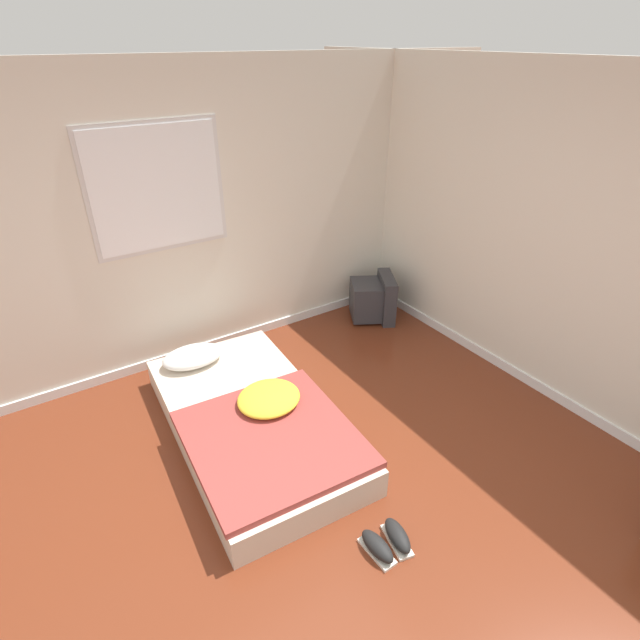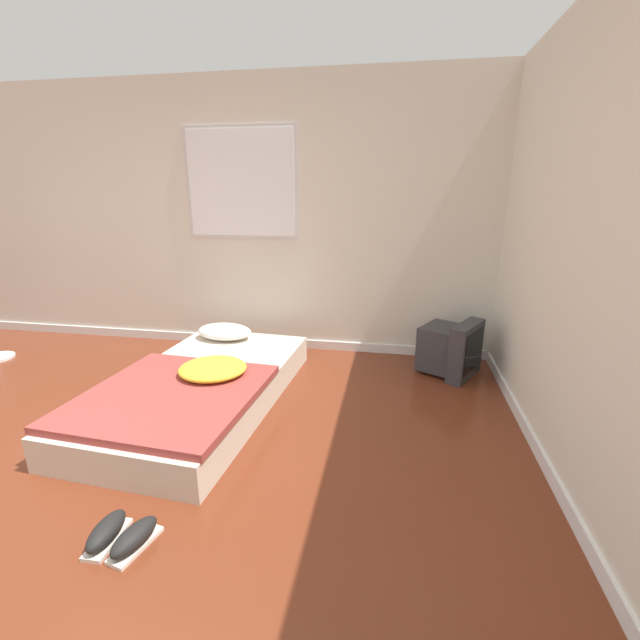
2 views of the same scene
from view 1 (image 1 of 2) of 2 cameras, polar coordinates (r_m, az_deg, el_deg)
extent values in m
plane|color=maroon|center=(3.21, 0.07, -27.86)|extent=(20.00, 20.00, 0.00)
cube|color=silver|center=(4.45, -19.55, 9.59)|extent=(7.57, 0.06, 2.60)
cube|color=white|center=(4.96, -17.00, -4.20)|extent=(7.57, 0.02, 0.09)
cube|color=silver|center=(4.36, -18.13, 14.07)|extent=(1.12, 0.01, 1.05)
cube|color=white|center=(4.36, -18.10, 14.06)|extent=(1.05, 0.01, 0.98)
cube|color=silver|center=(4.09, 32.45, 4.77)|extent=(0.06, 7.70, 2.60)
cube|color=white|center=(4.64, 28.03, -9.40)|extent=(0.02, 7.70, 0.09)
cube|color=beige|center=(3.98, -7.86, -11.33)|extent=(1.23, 2.14, 0.23)
ellipsoid|color=white|center=(4.46, -14.35, -4.06)|extent=(0.54, 0.37, 0.14)
cube|color=#993D38|center=(3.61, -5.54, -13.32)|extent=(1.20, 1.27, 0.05)
ellipsoid|color=yellow|center=(3.85, -5.87, -8.87)|extent=(0.59, 0.56, 0.11)
cube|color=#333338|center=(5.42, 5.27, 2.33)|extent=(0.46, 0.49, 0.39)
cube|color=#333338|center=(5.45, 7.58, 2.59)|extent=(0.35, 0.48, 0.49)
cube|color=black|center=(5.46, 8.31, 2.72)|extent=(0.19, 0.34, 0.35)
cube|color=silver|center=(3.33, 6.52, -24.78)|extent=(0.11, 0.26, 0.02)
ellipsoid|color=black|center=(3.29, 6.57, -24.29)|extent=(0.12, 0.26, 0.09)
cube|color=silver|center=(3.39, 8.78, -23.65)|extent=(0.15, 0.28, 0.02)
ellipsoid|color=black|center=(3.35, 8.85, -23.15)|extent=(0.16, 0.28, 0.09)
camera|label=2|loc=(2.84, 50.41, -5.70)|focal=24.00mm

